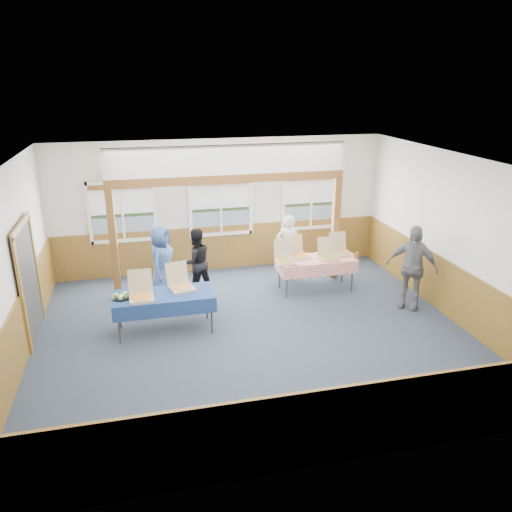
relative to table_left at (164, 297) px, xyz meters
The scene contains 31 objects.
floor 1.80m from the table_left, 16.90° to the right, with size 8.00×8.00×0.00m, color #25313D.
ceiling 3.00m from the table_left, 16.90° to the right, with size 8.00×8.00×0.00m, color white.
wall_back 3.53m from the table_left, 62.19° to the left, with size 8.00×8.00×0.00m, color silver.
wall_front 4.38m from the table_left, 68.22° to the right, with size 8.00×8.00×0.00m, color silver.
wall_left 2.62m from the table_left, 168.65° to the right, with size 8.00×8.00×0.00m, color silver.
wall_right 5.68m from the table_left, ahead, with size 8.00×8.00×0.00m, color silver.
wainscot_back 3.39m from the table_left, 61.99° to the left, with size 7.98×0.05×1.10m, color brown.
wainscot_front 4.27m from the table_left, 68.10° to the right, with size 7.98×0.05×1.10m, color brown.
wainscot_left 2.44m from the table_left, 168.53° to the right, with size 0.05×6.98×1.10m, color brown.
wainscot_right 5.59m from the table_left, ahead, with size 0.05×6.98×1.10m, color brown.
cased_opening 2.43m from the table_left, behind, with size 0.06×1.30×2.10m, color #313131.
window_left 3.21m from the table_left, 103.40° to the left, with size 1.56×0.10×1.46m.
window_mid 3.51m from the table_left, 61.85° to the left, with size 1.56×0.10×1.46m.
window_right 4.99m from the table_left, 37.39° to the left, with size 1.56×0.10×1.46m.
post_left 2.09m from the table_left, 116.58° to the left, with size 0.15×0.15×2.40m, color brown.
post_right 4.50m from the table_left, 23.94° to the left, with size 0.15×0.15×2.40m, color brown.
cross_beam 3.01m from the table_left, 48.78° to the left, with size 5.15×0.18×0.18m, color brown.
table_left is the anchor object (origin of this frame).
table_right 3.60m from the table_left, 18.78° to the left, with size 1.76×0.90×0.76m.
pizza_box_a 0.43m from the table_left, 165.17° to the right, with size 0.44×0.54×0.47m.
pizza_box_b 0.40m from the table_left, 25.57° to the left, with size 0.54×0.61×0.46m.
pizza_box_c 2.86m from the table_left, 21.75° to the left, with size 0.46×0.54×0.46m.
pizza_box_d 3.33m from the table_left, 23.89° to the left, with size 0.48×0.56×0.45m.
pizza_box_e 3.81m from the table_left, 16.45° to the left, with size 0.42×0.51×0.43m.
pizza_box_f 4.26m from the table_left, 17.80° to the left, with size 0.45×0.54×0.45m.
veggie_tray 0.76m from the table_left, behind, with size 0.37×0.37×0.09m.
drink_glass 4.35m from the table_left, 12.04° to the left, with size 0.07×0.07×0.15m, color brown.
woman_white 3.57m from the table_left, 33.19° to the left, with size 0.57×0.37×1.56m, color silver.
woman_black 1.76m from the table_left, 63.38° to the left, with size 0.73×0.57×1.50m, color black.
man_blue 1.60m from the table_left, 88.07° to the left, with size 0.79×0.52×1.62m, color #39578F.
person_grey 5.00m from the table_left, ahead, with size 1.04×0.43×1.77m, color slate.
Camera 1 is at (-1.88, -8.11, 4.55)m, focal length 35.00 mm.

